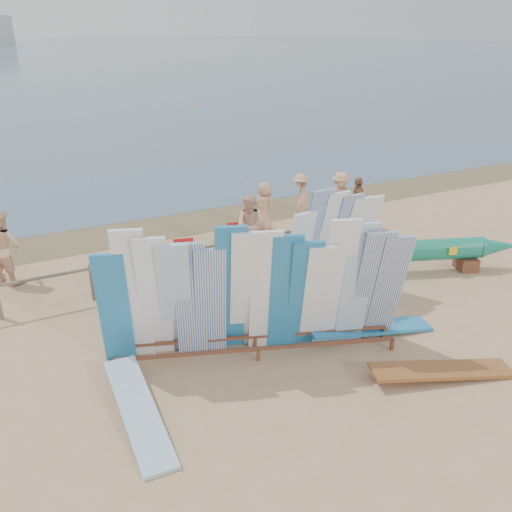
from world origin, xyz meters
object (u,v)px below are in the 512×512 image
flat_board_c (441,376)px  beachgoer_6 (264,206)px  vendor_table (319,271)px  flat_board_a (139,419)px  flat_board_d (369,334)px  beach_chair_left (185,263)px  main_surfboard_rack (256,296)px  beachgoer_extra_0 (340,197)px  beachgoer_9 (300,197)px  beachgoer_10 (357,202)px  beachgoer_8 (251,227)px  beachgoer_2 (3,247)px  outrigger_canoe (405,252)px  beach_chair_right (238,252)px  side_surfboard_rack (331,248)px  stroller (235,246)px

flat_board_c → beachgoer_6: (0.67, 8.31, 0.77)m
vendor_table → flat_board_c: vendor_table is taller
flat_board_a → flat_board_d: flat_board_a is taller
beach_chair_left → main_surfboard_rack: bearing=-77.4°
beachgoer_extra_0 → flat_board_c: bearing=-92.8°
main_surfboard_rack → beachgoer_9: (4.88, 6.43, -0.51)m
beachgoer_6 → beachgoer_extra_0: 2.55m
vendor_table → beachgoer_10: bearing=18.7°
beachgoer_9 → beachgoer_8: beachgoer_8 is taller
flat_board_d → beach_chair_left: 5.26m
main_surfboard_rack → beach_chair_left: main_surfboard_rack is taller
beachgoer_9 → beachgoer_2: size_ratio=0.83×
outrigger_canoe → beachgoer_8: beachgoer_8 is taller
main_surfboard_rack → beachgoer_extra_0: main_surfboard_rack is taller
beach_chair_right → beachgoer_9: 3.90m
outrigger_canoe → beach_chair_right: size_ratio=7.42×
outrigger_canoe → flat_board_c: outrigger_canoe is taller
side_surfboard_rack → beach_chair_left: side_surfboard_rack is taller
flat_board_c → beachgoer_10: beachgoer_10 is taller
flat_board_a → vendor_table: bearing=29.3°
main_surfboard_rack → beachgoer_10: size_ratio=3.56×
vendor_table → beachgoer_10: (3.43, 3.12, 0.41)m
flat_board_d → beachgoer_extra_0: size_ratio=1.62×
beachgoer_8 → beach_chair_left: bearing=-131.4°
flat_board_c → outrigger_canoe: bearing=-14.5°
beachgoer_6 → beachgoer_8: bearing=124.6°
stroller → beach_chair_left: bearing=-154.8°
beach_chair_left → vendor_table: bearing=-26.8°
side_surfboard_rack → outrigger_canoe: side_surfboard_rack is taller
stroller → beachgoer_9: size_ratio=0.62×
side_surfboard_rack → beachgoer_2: bearing=143.2°
beachgoer_10 → main_surfboard_rack: bearing=-29.7°
beachgoer_10 → flat_board_c: bearing=-4.8°
vendor_table → flat_board_a: (-5.35, -2.84, -0.38)m
flat_board_d → beachgoer_2: (-6.54, 6.14, 0.93)m
vendor_table → beach_chair_left: size_ratio=1.38×
vendor_table → beach_chair_right: size_ratio=1.41×
vendor_table → beachgoer_extra_0: 4.82m
beach_chair_left → beachgoer_6: size_ratio=0.54×
beachgoer_6 → flat_board_d: bearing=154.0°
main_surfboard_rack → vendor_table: 3.53m
flat_board_d → beachgoer_9: 7.29m
stroller → beachgoer_2: 5.85m
flat_board_c → beachgoer_9: 8.94m
flat_board_c → flat_board_d: 1.82m
side_surfboard_rack → beachgoer_6: (0.74, 4.71, -0.49)m
side_surfboard_rack → beachgoer_9: bearing=62.1°
flat_board_a → beach_chair_right: bearing=52.0°
outrigger_canoe → main_surfboard_rack: bearing=-142.3°
flat_board_c → beachgoer_2: 10.49m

